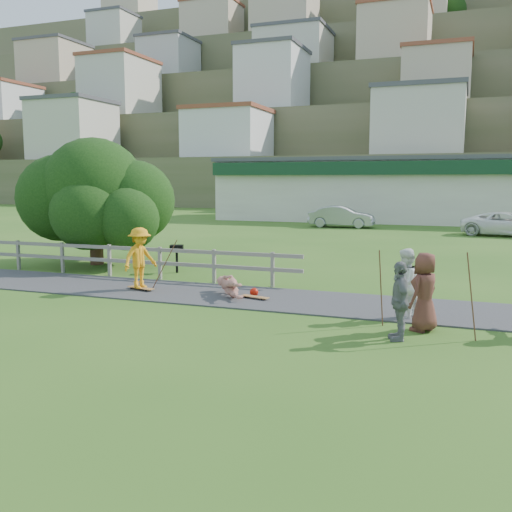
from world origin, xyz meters
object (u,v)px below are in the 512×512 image
object	(u,v)px
car_white	(507,224)
tree	(95,213)
spectator_a	(405,284)
skater_rider	(140,261)
car_silver	(342,217)
skater_fallen	(230,286)
spectator_b	(399,301)
bbq	(177,259)
spectator_c	(424,292)

from	to	relation	value
car_white	tree	size ratio (longest dim) A/B	0.79
spectator_a	tree	world-z (taller)	tree
skater_rider	car_silver	size ratio (longest dim) A/B	0.40
skater_fallen	spectator_b	xyz separation A→B (m)	(5.00, -2.80, 0.50)
skater_fallen	car_white	bearing A→B (deg)	31.28
spectator_b	bbq	xyz separation A→B (m)	(-8.50, 6.14, -0.33)
car_silver	tree	distance (m)	21.62
spectator_a	spectator_b	size ratio (longest dim) A/B	1.03
tree	car_white	bearing A→B (deg)	48.35
spectator_a	car_white	bearing A→B (deg)	-169.89
spectator_c	car_silver	size ratio (longest dim) A/B	0.38
skater_fallen	car_white	xyz separation A→B (m)	(8.54, 22.08, 0.39)
skater_rider	spectator_c	size ratio (longest dim) A/B	1.04
spectator_a	car_white	xyz separation A→B (m)	(3.61, 22.97, -0.14)
spectator_c	car_white	world-z (taller)	spectator_c
skater_fallen	car_silver	distance (m)	25.06
spectator_a	car_white	distance (m)	23.26
skater_rider	spectator_b	size ratio (longest dim) A/B	1.09
bbq	car_silver	bearing A→B (deg)	64.96
skater_fallen	car_silver	xyz separation A→B (m)	(-2.01, 24.97, 0.42)
spectator_c	bbq	xyz separation A→B (m)	(-8.94, 5.22, -0.37)
skater_rider	skater_fallen	size ratio (longest dim) A/B	1.01
skater_rider	skater_fallen	distance (m)	2.94
bbq	skater_fallen	bearing A→B (deg)	-64.89
skater_rider	car_white	xyz separation A→B (m)	(11.42, 22.18, -0.20)
spectator_a	car_white	size ratio (longest dim) A/B	0.33
spectator_c	car_white	size ratio (longest dim) A/B	0.34
spectator_a	car_silver	distance (m)	26.78
skater_rider	spectator_a	world-z (taller)	skater_rider
spectator_c	bbq	size ratio (longest dim) A/B	1.74
spectator_a	tree	distance (m)	13.40
skater_rider	car_white	bearing A→B (deg)	-8.59
spectator_a	skater_rider	bearing A→B (deg)	-76.76
skater_rider	bbq	world-z (taller)	skater_rider
skater_fallen	tree	size ratio (longest dim) A/B	0.28
spectator_b	skater_fallen	bearing A→B (deg)	-135.98
skater_fallen	car_silver	size ratio (longest dim) A/B	0.40
skater_fallen	spectator_b	bearing A→B (deg)	-66.79
spectator_a	tree	xyz separation A→B (m)	(-12.39, 4.98, 1.18)
skater_fallen	spectator_c	xyz separation A→B (m)	(5.44, -1.87, 0.55)
skater_fallen	tree	world-z (taller)	tree
bbq	car_white	bearing A→B (deg)	36.18
car_silver	tree	xyz separation A→B (m)	(-5.45, -20.88, 1.28)
skater_rider	tree	bearing A→B (deg)	66.24
spectator_a	bbq	distance (m)	9.43
car_silver	car_white	xyz separation A→B (m)	(10.55, -2.89, -0.04)
spectator_c	car_white	distance (m)	24.15
skater_rider	car_silver	distance (m)	25.09
car_white	bbq	xyz separation A→B (m)	(-12.03, -18.74, -0.21)
spectator_a	spectator_c	distance (m)	1.11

